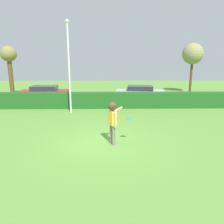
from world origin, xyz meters
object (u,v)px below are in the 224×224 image
Objects in this scene: frisbee at (130,119)px; lamppost at (69,63)px; parked_car_silver at (140,92)px; parked_car_red at (45,92)px; maple_tree at (193,54)px; person at (113,117)px; oak_tree at (9,58)px.

frisbee is 7.00m from lamppost.
frisbee is 0.06× the size of parked_car_silver.
maple_tree reaches higher than parked_car_red.
parked_car_silver is (1.94, 10.61, -0.36)m from frisbee.
lamppost is 1.14× the size of maple_tree.
person is at bearing -65.30° from lamppost.
person is 17.46m from maple_tree.
person is at bearing -168.46° from frisbee.
maple_tree reaches higher than parked_car_silver.
person is 16.21m from oak_tree.
maple_tree is at bearing 61.53° from frisbee.
person is 0.41× the size of parked_car_silver.
lamppost is 1.24× the size of oak_tree.
frisbee is 0.05× the size of maple_tree.
oak_tree is at bearing 134.10° from lamppost.
parked_car_red is (-6.55, 10.75, -0.36)m from frisbee.
oak_tree is at bearing 128.81° from frisbee.
lamppost is 6.49m from parked_car_red.
person reaches higher than parked_car_red.
lamppost is (-2.69, 5.84, 2.11)m from person.
parked_car_silver is at bearing -145.84° from maple_tree.
oak_tree is (-10.24, 12.73, 2.64)m from frisbee.
parked_car_red is (-5.81, 10.90, -0.48)m from person.
oak_tree reaches higher than person.
maple_tree is (6.04, 4.10, 3.38)m from parked_car_silver.
person is 6.64× the size of frisbee.
lamppost is (-3.42, 5.69, 2.22)m from frisbee.
maple_tree is at bearing 34.16° from parked_car_silver.
person reaches higher than frisbee.
maple_tree is (14.52, 3.95, 3.38)m from parked_car_red.
oak_tree is 18.32m from maple_tree.
lamppost is at bearing -137.48° from parked_car_silver.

